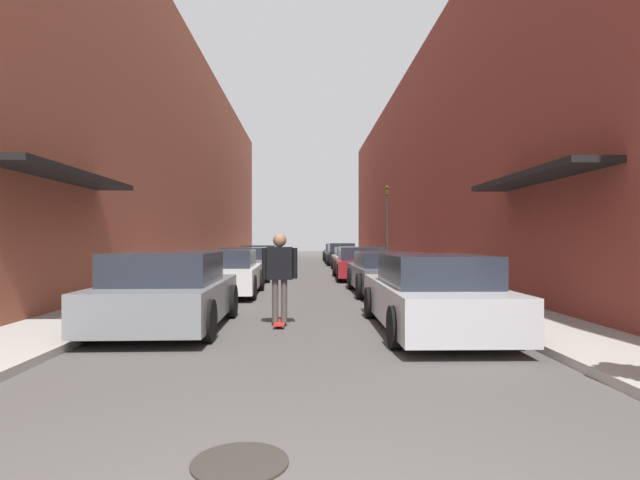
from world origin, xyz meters
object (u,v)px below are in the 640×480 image
(parked_car_left_4, at_px, (268,256))
(traffic_light, at_px, (387,219))
(parked_car_right_4, at_px, (341,254))
(skateboarder, at_px, (280,269))
(manhole_cover, at_px, (240,463))
(parked_car_left_3, at_px, (260,258))
(parked_car_left_2, at_px, (246,264))
(parked_car_right_1, at_px, (385,273))
(parked_car_left_0, at_px, (168,292))
(parked_car_right_2, at_px, (360,263))
(parked_car_right_5, at_px, (336,253))
(parked_car_right_3, at_px, (350,259))
(parked_car_right_0, at_px, (432,294))
(parked_car_left_1, at_px, (224,273))

(parked_car_left_4, relative_size, traffic_light, 1.04)
(parked_car_right_4, height_order, skateboarder, skateboarder)
(manhole_cover, bearing_deg, parked_car_left_3, 94.88)
(parked_car_left_2, distance_m, manhole_cover, 16.64)
(parked_car_right_1, relative_size, manhole_cover, 6.38)
(parked_car_left_2, relative_size, manhole_cover, 6.80)
(parked_car_left_0, bearing_deg, parked_car_right_2, 67.63)
(parked_car_right_5, bearing_deg, parked_car_right_2, -90.11)
(parked_car_right_3, bearing_deg, parked_car_left_2, -127.22)
(parked_car_right_0, xyz_separation_m, parked_car_right_4, (0.04, 23.38, 0.02))
(parked_car_right_0, bearing_deg, manhole_cover, -117.68)
(parked_car_left_2, height_order, parked_car_right_4, parked_car_right_4)
(parked_car_left_0, distance_m, parked_car_right_3, 17.99)
(parked_car_left_0, height_order, parked_car_left_4, parked_car_left_0)
(parked_car_right_0, bearing_deg, parked_car_left_2, 111.95)
(parked_car_left_4, height_order, traffic_light, traffic_light)
(parked_car_left_0, height_order, parked_car_left_3, parked_car_left_0)
(parked_car_left_1, height_order, parked_car_left_3, parked_car_left_3)
(parked_car_left_4, bearing_deg, parked_car_left_3, -90.01)
(parked_car_left_1, height_order, parked_car_right_1, parked_car_left_1)
(parked_car_right_0, xyz_separation_m, parked_car_right_3, (0.15, 17.66, -0.05))
(parked_car_right_5, bearing_deg, parked_car_right_3, -89.54)
(parked_car_left_3, height_order, skateboarder, skateboarder)
(parked_car_left_0, bearing_deg, parked_car_right_3, 74.43)
(parked_car_left_1, height_order, parked_car_right_5, same)
(parked_car_right_2, bearing_deg, parked_car_right_4, 89.91)
(parked_car_left_2, distance_m, skateboarder, 10.99)
(parked_car_right_5, height_order, traffic_light, traffic_light)
(skateboarder, relative_size, manhole_cover, 2.47)
(parked_car_right_1, xyz_separation_m, parked_car_right_2, (-0.12, 5.70, 0.02))
(parked_car_right_4, bearing_deg, skateboarder, -96.85)
(parked_car_right_4, relative_size, manhole_cover, 5.94)
(parked_car_left_3, bearing_deg, parked_car_right_3, 6.26)
(parked_car_left_0, xyz_separation_m, parked_car_right_4, (4.72, 23.04, 0.01))
(parked_car_left_0, relative_size, parked_car_left_3, 0.90)
(parked_car_left_1, height_order, parked_car_right_3, parked_car_left_1)
(parked_car_left_1, bearing_deg, parked_car_left_0, -91.27)
(parked_car_left_2, distance_m, parked_car_right_2, 4.64)
(parked_car_right_0, distance_m, parked_car_right_2, 11.77)
(parked_car_right_0, relative_size, skateboarder, 2.72)
(parked_car_right_0, height_order, parked_car_right_3, parked_car_right_0)
(parked_car_left_2, height_order, parked_car_right_2, parked_car_right_2)
(parked_car_left_1, bearing_deg, parked_car_right_5, 78.74)
(manhole_cover, bearing_deg, parked_car_left_2, 96.64)
(parked_car_left_1, distance_m, parked_car_left_4, 16.60)
(parked_car_left_3, height_order, parked_car_right_5, parked_car_left_3)
(parked_car_left_3, bearing_deg, manhole_cover, -85.12)
(parked_car_left_2, bearing_deg, parked_car_right_3, 52.78)
(parked_car_left_0, bearing_deg, traffic_light, 65.22)
(parked_car_left_3, xyz_separation_m, skateboarder, (1.88, -16.54, 0.42))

